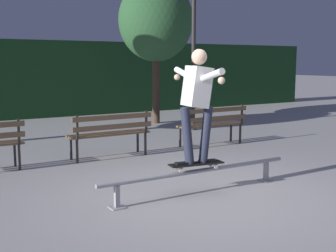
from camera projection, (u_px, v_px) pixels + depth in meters
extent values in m
plane|color=#ADAAA8|center=(203.00, 195.00, 6.14)|extent=(90.00, 90.00, 0.00)
cube|color=#193D1E|center=(23.00, 79.00, 14.59)|extent=(24.00, 1.20, 2.52)
cylinder|color=#9E9EA3|center=(199.00, 171.00, 6.17)|extent=(3.06, 0.06, 0.06)
cube|color=#9E9EA3|center=(117.00, 197.00, 5.56)|extent=(0.06, 0.06, 0.29)
cube|color=#9E9EA3|center=(117.00, 207.00, 5.58)|extent=(0.18, 0.18, 0.01)
cube|color=#9E9EA3|center=(266.00, 172.00, 6.84)|extent=(0.06, 0.06, 0.29)
cube|color=#9E9EA3|center=(266.00, 180.00, 6.86)|extent=(0.18, 0.18, 0.01)
cube|color=black|center=(196.00, 164.00, 6.13)|extent=(0.80, 0.31, 0.02)
cube|color=black|center=(196.00, 163.00, 6.13)|extent=(0.78, 0.30, 0.00)
cube|color=#9E9EA3|center=(213.00, 163.00, 6.24)|extent=(0.07, 0.18, 0.02)
cube|color=#9E9EA3|center=(179.00, 167.00, 6.03)|extent=(0.07, 0.18, 0.02)
cylinder|color=beige|center=(216.00, 167.00, 6.17)|extent=(0.06, 0.04, 0.05)
cylinder|color=beige|center=(210.00, 165.00, 6.31)|extent=(0.06, 0.04, 0.05)
cylinder|color=beige|center=(181.00, 171.00, 5.96)|extent=(0.06, 0.04, 0.05)
cylinder|color=beige|center=(176.00, 168.00, 6.11)|extent=(0.06, 0.04, 0.05)
cube|color=black|center=(208.00, 161.00, 6.20)|extent=(0.27, 0.14, 0.03)
cube|color=black|center=(184.00, 163.00, 6.06)|extent=(0.27, 0.14, 0.03)
cylinder|color=#282D42|center=(206.00, 135.00, 6.13)|extent=(0.22, 0.15, 0.79)
cylinder|color=#282D42|center=(187.00, 136.00, 6.02)|extent=(0.22, 0.15, 0.79)
cube|color=silver|center=(197.00, 87.00, 5.98)|extent=(0.38, 0.40, 0.57)
cylinder|color=silver|center=(211.00, 76.00, 5.61)|extent=(0.17, 0.61, 0.21)
cylinder|color=silver|center=(185.00, 74.00, 6.30)|extent=(0.17, 0.61, 0.21)
sphere|color=beige|center=(222.00, 81.00, 5.36)|extent=(0.09, 0.09, 0.09)
sphere|color=beige|center=(177.00, 77.00, 6.57)|extent=(0.09, 0.09, 0.09)
sphere|color=beige|center=(199.00, 57.00, 5.93)|extent=(0.21, 0.21, 0.21)
cube|color=#282623|center=(15.00, 154.00, 7.78)|extent=(0.04, 0.04, 0.44)
cube|color=#282623|center=(19.00, 157.00, 7.51)|extent=(0.04, 0.04, 0.44)
cube|color=#282623|center=(19.00, 132.00, 7.42)|extent=(0.04, 0.04, 0.44)
cube|color=#282623|center=(138.00, 141.00, 9.01)|extent=(0.04, 0.04, 0.44)
cube|color=#282623|center=(145.00, 144.00, 8.75)|extent=(0.04, 0.04, 0.44)
cube|color=#282623|center=(146.00, 122.00, 8.65)|extent=(0.04, 0.04, 0.44)
cube|color=#282623|center=(71.00, 148.00, 8.27)|extent=(0.04, 0.04, 0.44)
cube|color=#282623|center=(77.00, 151.00, 8.01)|extent=(0.04, 0.04, 0.44)
cube|color=#282623|center=(77.00, 127.00, 7.91)|extent=(0.04, 0.04, 0.44)
cube|color=brown|center=(106.00, 133.00, 8.59)|extent=(1.60, 0.12, 0.04)
cube|color=brown|center=(109.00, 134.00, 8.48)|extent=(1.60, 0.12, 0.04)
cube|color=brown|center=(112.00, 135.00, 8.36)|extent=(1.60, 0.12, 0.04)
cube|color=brown|center=(114.00, 127.00, 8.28)|extent=(1.60, 0.06, 0.09)
cube|color=brown|center=(113.00, 117.00, 8.25)|extent=(1.60, 0.06, 0.09)
cube|color=#282623|center=(231.00, 132.00, 10.25)|extent=(0.04, 0.04, 0.44)
cube|color=#282623|center=(240.00, 134.00, 9.98)|extent=(0.04, 0.04, 0.44)
cube|color=#282623|center=(242.00, 114.00, 9.88)|extent=(0.04, 0.04, 0.44)
cube|color=#282623|center=(180.00, 137.00, 9.51)|extent=(0.04, 0.04, 0.44)
cube|color=#282623|center=(189.00, 139.00, 9.24)|extent=(0.04, 0.04, 0.44)
cube|color=#282623|center=(190.00, 119.00, 9.14)|extent=(0.04, 0.04, 0.44)
cube|color=brown|center=(207.00, 124.00, 9.83)|extent=(1.60, 0.12, 0.04)
cube|color=brown|center=(211.00, 125.00, 9.71)|extent=(1.60, 0.12, 0.04)
cube|color=brown|center=(215.00, 125.00, 9.59)|extent=(1.60, 0.12, 0.04)
cube|color=brown|center=(217.00, 118.00, 9.51)|extent=(1.60, 0.06, 0.09)
cube|color=brown|center=(217.00, 110.00, 9.48)|extent=(1.60, 0.06, 0.09)
cylinder|color=#4C3828|center=(156.00, 88.00, 13.21)|extent=(0.22, 0.22, 2.10)
ellipsoid|color=#2D5B33|center=(156.00, 20.00, 12.93)|extent=(2.17, 2.17, 2.39)
cylinder|color=#282623|center=(193.00, 63.00, 11.77)|extent=(0.11, 0.11, 3.60)
cylinder|color=#282623|center=(193.00, 128.00, 12.01)|extent=(0.20, 0.20, 0.12)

